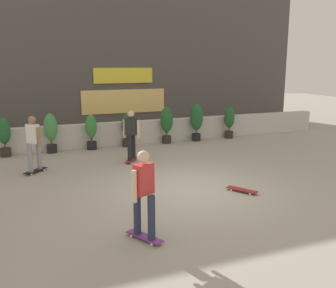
# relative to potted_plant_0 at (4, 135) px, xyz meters

# --- Properties ---
(ground_plane) EXTENTS (48.00, 48.00, 0.00)m
(ground_plane) POSITION_rel_potted_plant_0_xyz_m (4.45, -5.55, -0.77)
(ground_plane) COLOR #A8A093
(planter_wall) EXTENTS (18.00, 0.40, 0.90)m
(planter_wall) POSITION_rel_potted_plant_0_xyz_m (4.45, 0.45, -0.32)
(planter_wall) COLOR beige
(planter_wall) RESTS_ON ground
(building_backdrop) EXTENTS (20.00, 2.08, 6.50)m
(building_backdrop) POSITION_rel_potted_plant_0_xyz_m (4.45, 4.45, 2.47)
(building_backdrop) COLOR #4C4947
(building_backdrop) RESTS_ON ground
(potted_plant_0) EXTENTS (0.45, 0.45, 1.37)m
(potted_plant_0) POSITION_rel_potted_plant_0_xyz_m (0.00, 0.00, 0.00)
(potted_plant_0) COLOR #2D2823
(potted_plant_0) RESTS_ON ground
(potted_plant_1) EXTENTS (0.48, 0.48, 1.43)m
(potted_plant_1) POSITION_rel_potted_plant_0_xyz_m (1.55, 0.00, 0.05)
(potted_plant_1) COLOR black
(potted_plant_1) RESTS_ON ground
(potted_plant_2) EXTENTS (0.42, 0.42, 1.31)m
(potted_plant_2) POSITION_rel_potted_plant_0_xyz_m (2.99, 0.00, -0.04)
(potted_plant_2) COLOR black
(potted_plant_2) RESTS_ON ground
(potted_plant_3) EXTENTS (0.41, 0.41, 1.29)m
(potted_plant_3) POSITION_rel_potted_plant_0_xyz_m (4.36, 0.00, -0.06)
(potted_plant_3) COLOR #2D2823
(potted_plant_3) RESTS_ON ground
(potted_plant_4) EXTENTS (0.50, 0.50, 1.48)m
(potted_plant_4) POSITION_rel_potted_plant_0_xyz_m (6.01, -0.00, 0.08)
(potted_plant_4) COLOR #2D2823
(potted_plant_4) RESTS_ON ground
(potted_plant_5) EXTENTS (0.53, 0.53, 1.54)m
(potted_plant_5) POSITION_rel_potted_plant_0_xyz_m (7.33, 0.00, 0.12)
(potted_plant_5) COLOR black
(potted_plant_5) RESTS_ON ground
(potted_plant_6) EXTENTS (0.44, 0.44, 1.34)m
(potted_plant_6) POSITION_rel_potted_plant_0_xyz_m (8.89, -0.00, -0.02)
(potted_plant_6) COLOR #2D2823
(potted_plant_6) RESTS_ON ground
(skater_far_left) EXTENTS (0.72, 0.70, 1.70)m
(skater_far_left) POSITION_rel_potted_plant_0_xyz_m (0.85, -2.46, 0.17)
(skater_far_left) COLOR black
(skater_far_left) RESTS_ON ground
(skater_by_wall_left) EXTENTS (0.55, 0.80, 1.70)m
(skater_by_wall_left) POSITION_rel_potted_plant_0_xyz_m (2.47, -7.83, 0.17)
(skater_by_wall_left) COLOR #72338C
(skater_by_wall_left) RESTS_ON ground
(skater_foreground) EXTENTS (0.64, 0.76, 1.70)m
(skater_foreground) POSITION_rel_potted_plant_0_xyz_m (3.87, -2.27, 0.17)
(skater_foreground) COLOR maroon
(skater_foreground) RESTS_ON ground
(skateboard_near_camera) EXTENTS (0.58, 0.79, 0.08)m
(skateboard_near_camera) POSITION_rel_potted_plant_0_xyz_m (5.59, -6.22, -0.71)
(skateboard_near_camera) COLOR maroon
(skateboard_near_camera) RESTS_ON ground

